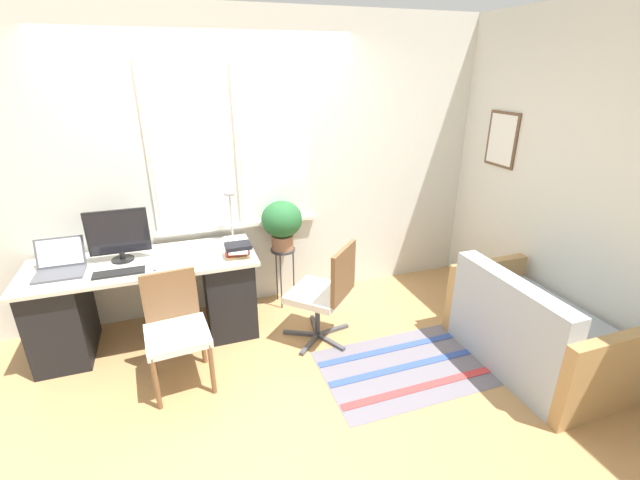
# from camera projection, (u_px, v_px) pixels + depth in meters

# --- Properties ---
(ground_plane) EXTENTS (14.00, 14.00, 0.00)m
(ground_plane) POSITION_uv_depth(u_px,v_px,m) (241.00, 345.00, 3.68)
(ground_plane) COLOR tan
(wall_back_with_window) EXTENTS (9.00, 0.12, 2.70)m
(wall_back_with_window) POSITION_uv_depth(u_px,v_px,m) (217.00, 170.00, 3.84)
(wall_back_with_window) COLOR silver
(wall_back_with_window) RESTS_ON ground_plane
(wall_right_with_picture) EXTENTS (0.08, 9.00, 2.70)m
(wall_right_with_picture) POSITION_uv_depth(u_px,v_px,m) (514.00, 167.00, 3.97)
(wall_right_with_picture) COLOR silver
(wall_right_with_picture) RESTS_ON ground_plane
(desk) EXTENTS (1.81, 0.69, 0.75)m
(desk) POSITION_uv_depth(u_px,v_px,m) (149.00, 299.00, 3.62)
(desk) COLOR beige
(desk) RESTS_ON ground_plane
(laptop) EXTENTS (0.35, 0.31, 0.24)m
(laptop) POSITION_uv_depth(u_px,v_px,m) (60.00, 266.00, 3.28)
(laptop) COLOR #4C4C51
(laptop) RESTS_ON desk
(monitor) EXTENTS (0.47, 0.18, 0.43)m
(monitor) POSITION_uv_depth(u_px,v_px,m) (118.00, 235.00, 3.42)
(monitor) COLOR black
(monitor) RESTS_ON desk
(keyboard) EXTENTS (0.37, 0.12, 0.02)m
(keyboard) POSITION_uv_depth(u_px,v_px,m) (119.00, 273.00, 3.27)
(keyboard) COLOR black
(keyboard) RESTS_ON desk
(mouse) EXTENTS (0.04, 0.06, 0.03)m
(mouse) POSITION_uv_depth(u_px,v_px,m) (155.00, 268.00, 3.33)
(mouse) COLOR silver
(mouse) RESTS_ON desk
(desk_lamp) EXTENTS (0.11, 0.11, 0.48)m
(desk_lamp) POSITION_uv_depth(u_px,v_px,m) (230.00, 203.00, 3.77)
(desk_lamp) COLOR #ADADB2
(desk_lamp) RESTS_ON desk
(book_stack) EXTENTS (0.22, 0.19, 0.11)m
(book_stack) POSITION_uv_depth(u_px,v_px,m) (238.00, 250.00, 3.56)
(book_stack) COLOR olive
(book_stack) RESTS_ON desk
(desk_chair_wooden) EXTENTS (0.47, 0.48, 0.84)m
(desk_chair_wooden) POSITION_uv_depth(u_px,v_px,m) (176.00, 327.00, 3.11)
(desk_chair_wooden) COLOR brown
(desk_chair_wooden) RESTS_ON ground_plane
(office_chair_swivel) EXTENTS (0.64, 0.64, 0.90)m
(office_chair_swivel) POSITION_uv_depth(u_px,v_px,m) (325.00, 292.00, 3.58)
(office_chair_swivel) COLOR #47474C
(office_chair_swivel) RESTS_ON ground_plane
(couch_loveseat) EXTENTS (0.76, 1.30, 0.79)m
(couch_loveseat) POSITION_uv_depth(u_px,v_px,m) (531.00, 333.00, 3.35)
(couch_loveseat) COLOR #9EA8B2
(couch_loveseat) RESTS_ON ground_plane
(plant_stand) EXTENTS (0.24, 0.24, 0.59)m
(plant_stand) POSITION_uv_depth(u_px,v_px,m) (283.00, 256.00, 4.13)
(plant_stand) COLOR #333338
(plant_stand) RESTS_ON ground_plane
(potted_plant) EXTENTS (0.38, 0.38, 0.47)m
(potted_plant) POSITION_uv_depth(u_px,v_px,m) (282.00, 222.00, 4.00)
(potted_plant) COLOR #9E6B4C
(potted_plant) RESTS_ON plant_stand
(floor_rug_striped) EXTENTS (1.38, 0.85, 0.01)m
(floor_rug_striped) POSITION_uv_depth(u_px,v_px,m) (409.00, 366.00, 3.41)
(floor_rug_striped) COLOR slate
(floor_rug_striped) RESTS_ON ground_plane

